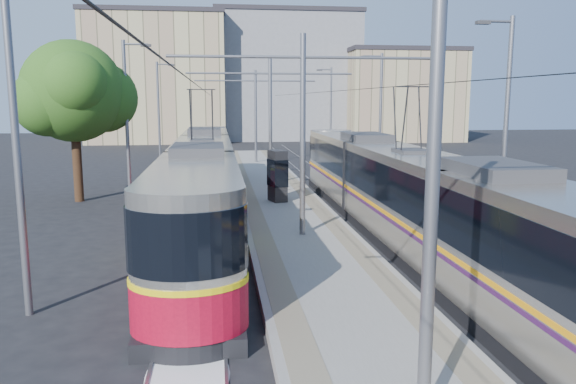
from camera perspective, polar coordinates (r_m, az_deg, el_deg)
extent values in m
plane|color=black|center=(12.82, 6.98, -13.98)|extent=(160.00, 160.00, 0.00)
cube|color=gray|center=(28.98, -1.21, -0.43)|extent=(4.00, 50.00, 0.30)
cube|color=gray|center=(28.84, -4.07, -0.18)|extent=(0.70, 50.00, 0.01)
cube|color=gray|center=(29.14, 1.63, -0.07)|extent=(0.70, 50.00, 0.01)
cube|color=gray|center=(28.88, -9.76, -0.87)|extent=(0.07, 70.00, 0.03)
cube|color=gray|center=(28.85, -6.91, -0.81)|extent=(0.07, 70.00, 0.03)
cube|color=gray|center=(29.44, 4.38, -0.57)|extent=(0.07, 70.00, 0.03)
cube|color=gray|center=(29.75, 7.09, -0.50)|extent=(0.07, 70.00, 0.03)
cube|color=black|center=(24.76, -8.52, -2.10)|extent=(2.30, 27.64, 0.40)
cube|color=#B8B4A9|center=(24.49, -8.61, 1.69)|extent=(2.40, 26.04, 2.90)
cube|color=black|center=(24.43, -8.64, 2.85)|extent=(2.43, 26.04, 1.30)
cube|color=#DCC10B|center=(24.54, -8.59, 0.77)|extent=(2.43, 26.04, 0.12)
cube|color=#A30922|center=(24.62, -8.56, -0.38)|extent=(2.42, 26.04, 1.10)
cube|color=#2D2D30|center=(24.33, -8.70, 5.43)|extent=(1.68, 3.00, 0.30)
cube|color=black|center=(20.15, 12.10, -4.84)|extent=(2.30, 29.06, 0.40)
cube|color=#A6A198|center=(19.82, 12.26, -0.21)|extent=(2.40, 27.46, 2.90)
cube|color=black|center=(19.74, 12.31, 1.22)|extent=(2.43, 27.46, 1.30)
cube|color=orange|center=(19.88, 12.22, -1.34)|extent=(2.43, 27.46, 0.12)
cube|color=#37123F|center=(19.91, 12.21, -1.77)|extent=(2.43, 27.46, 0.10)
cube|color=#2D2D30|center=(19.62, 12.42, 4.41)|extent=(1.68, 3.00, 0.30)
cylinder|color=slate|center=(8.08, 14.43, 0.06)|extent=(0.20, 0.20, 7.00)
cylinder|color=slate|center=(19.67, 1.50, 5.66)|extent=(0.20, 0.20, 7.00)
cylinder|color=slate|center=(19.68, 1.54, 13.52)|extent=(9.20, 0.10, 0.10)
cylinder|color=slate|center=(31.57, -1.80, 7.04)|extent=(0.20, 0.20, 7.00)
cylinder|color=slate|center=(31.58, -1.83, 11.94)|extent=(9.20, 0.10, 0.10)
cylinder|color=slate|center=(43.53, -3.30, 7.66)|extent=(0.20, 0.20, 7.00)
cylinder|color=slate|center=(43.53, -3.34, 11.21)|extent=(9.20, 0.10, 0.10)
cylinder|color=black|center=(28.42, -8.60, 10.22)|extent=(0.02, 70.00, 0.02)
cylinder|color=black|center=(29.16, 5.92, 10.24)|extent=(0.02, 70.00, 0.02)
cylinder|color=slate|center=(14.19, -25.87, 4.12)|extent=(0.18, 0.18, 8.00)
cylinder|color=slate|center=(29.77, -16.06, 6.93)|extent=(0.18, 0.18, 8.00)
cube|color=#2D2D30|center=(29.73, -14.23, 14.24)|extent=(0.50, 0.22, 0.12)
cylinder|color=slate|center=(45.64, -13.00, 7.76)|extent=(0.18, 0.18, 8.00)
cube|color=#2D2D30|center=(45.62, -11.77, 12.52)|extent=(0.50, 0.22, 0.12)
cylinder|color=slate|center=(22.07, 21.25, 5.95)|extent=(0.18, 0.18, 8.00)
cube|color=#2D2D30|center=(21.71, 19.19, 15.95)|extent=(0.50, 0.22, 0.12)
cylinder|color=slate|center=(36.93, 9.36, 7.56)|extent=(0.18, 0.18, 8.00)
cube|color=#2D2D30|center=(36.72, 7.83, 13.45)|extent=(0.50, 0.22, 0.12)
cylinder|color=slate|center=(52.47, 4.37, 8.14)|extent=(0.18, 0.18, 8.00)
cube|color=#2D2D30|center=(52.32, 3.21, 12.26)|extent=(0.50, 0.22, 0.12)
cube|color=black|center=(26.56, -1.08, 1.65)|extent=(0.88, 1.18, 2.42)
cube|color=black|center=(26.54, -1.08, 1.99)|extent=(0.94, 1.23, 1.27)
cylinder|color=#382314|center=(30.04, -20.59, 2.22)|extent=(0.46, 0.46, 3.31)
sphere|color=#214413|center=(29.85, -21.01, 9.53)|extent=(4.96, 4.96, 4.96)
sphere|color=#214413|center=(30.39, -18.31, 9.08)|extent=(3.52, 3.52, 3.52)
cube|color=tan|center=(71.79, -13.04, 10.96)|extent=(16.00, 12.00, 14.79)
cube|color=#262328|center=(72.44, -13.27, 17.01)|extent=(16.32, 12.24, 0.50)
cube|color=gray|center=(75.99, -0.41, 11.40)|extent=(18.00, 14.00, 15.61)
cube|color=#262328|center=(76.70, -0.41, 17.42)|extent=(18.36, 14.28, 0.50)
cube|color=tan|center=(73.11, 11.28, 9.42)|extent=(14.00, 10.00, 10.80)
cube|color=#262328|center=(73.35, 11.43, 13.83)|extent=(14.28, 10.20, 0.50)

